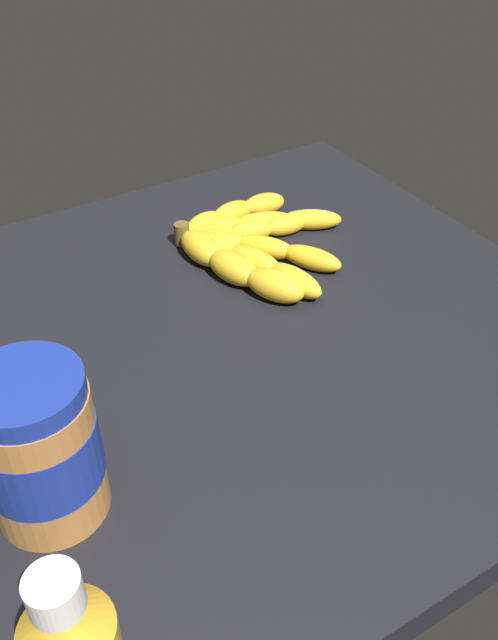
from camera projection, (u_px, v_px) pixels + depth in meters
ground_plane at (249, 336)px, 79.17cm from camera, size 72.76×74.12×3.82cm
banana_bunch at (248, 244)px, 88.40cm from camera, size 24.15×23.27×3.76cm
peanut_butter_jar at (39, 448)px, 54.01cm from camera, size 9.68×9.68×14.46cm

